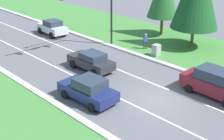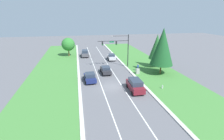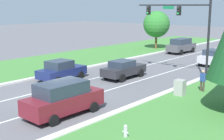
{
  "view_description": "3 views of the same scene",
  "coord_description": "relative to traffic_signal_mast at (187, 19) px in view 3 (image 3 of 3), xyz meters",
  "views": [
    {
      "loc": [
        -15.84,
        -11.77,
        10.67
      ],
      "look_at": [
        -0.53,
        4.15,
        1.17
      ],
      "focal_mm": 50.0,
      "sensor_mm": 36.0,
      "label": 1
    },
    {
      "loc": [
        -5.68,
        -27.95,
        12.22
      ],
      "look_at": [
        0.97,
        4.82,
        1.52
      ],
      "focal_mm": 28.0,
      "sensor_mm": 36.0,
      "label": 2
    },
    {
      "loc": [
        17.06,
        -13.83,
        6.33
      ],
      "look_at": [
        0.49,
        5.37,
        1.1
      ],
      "focal_mm": 50.0,
      "sensor_mm": 36.0,
      "label": 3
    }
  ],
  "objects": [
    {
      "name": "curb_strip_right",
      "position": [
        1.56,
        -11.17,
        -5.11
      ],
      "size": [
        0.5,
        90.0,
        0.15
      ],
      "color": "beige",
      "rests_on": "ground_plane"
    },
    {
      "name": "ground_plane",
      "position": [
        -4.09,
        -11.17,
        -5.19
      ],
      "size": [
        160.0,
        160.0,
        0.0
      ],
      "primitive_type": "plane",
      "color": "#5B5B60"
    },
    {
      "name": "lane_stripe_inner_left",
      "position": [
        -5.89,
        -11.17,
        -5.19
      ],
      "size": [
        0.14,
        81.0,
        0.01
      ],
      "color": "white",
      "rests_on": "ground_plane"
    },
    {
      "name": "navy_sedan",
      "position": [
        -7.69,
        -7.82,
        -4.34
      ],
      "size": [
        2.32,
        4.5,
        1.72
      ],
      "rotation": [
        0.0,
        0.0,
        0.06
      ],
      "color": "navy",
      "rests_on": "ground_plane"
    },
    {
      "name": "utility_cabinet",
      "position": [
        2.62,
        -5.6,
        -4.59
      ],
      "size": [
        0.7,
        0.6,
        1.2
      ],
      "color": "#9E9E99",
      "rests_on": "ground_plane"
    },
    {
      "name": "traffic_signal_mast",
      "position": [
        0.0,
        0.0,
        0.0
      ],
      "size": [
        7.26,
        0.41,
        7.81
      ],
      "color": "black",
      "rests_on": "ground_plane"
    },
    {
      "name": "burgundy_suv",
      "position": [
        -0.65,
        -13.61,
        -4.16
      ],
      "size": [
        2.2,
        4.91,
        2.02
      ],
      "rotation": [
        0.0,
        0.0,
        -0.02
      ],
      "color": "maroon",
      "rests_on": "ground_plane"
    },
    {
      "name": "oak_near_left_tree",
      "position": [
        -12.25,
        14.24,
        -1.51
      ],
      "size": [
        3.9,
        3.9,
        5.64
      ],
      "color": "brown",
      "rests_on": "ground_plane"
    },
    {
      "name": "silver_sedan",
      "position": [
        -0.44,
        7.42,
        -4.31
      ],
      "size": [
        2.16,
        4.32,
        1.74
      ],
      "rotation": [
        0.0,
        0.0,
        -0.06
      ],
      "color": "silver",
      "rests_on": "ground_plane"
    },
    {
      "name": "lane_stripe_inner_right",
      "position": [
        -2.29,
        -11.17,
        -5.19
      ],
      "size": [
        0.14,
        81.0,
        0.01
      ],
      "color": "white",
      "rests_on": "ground_plane"
    },
    {
      "name": "curb_strip_left",
      "position": [
        -9.74,
        -11.17,
        -5.11
      ],
      "size": [
        0.5,
        90.0,
        0.15
      ],
      "color": "beige",
      "rests_on": "ground_plane"
    },
    {
      "name": "graphite_suv",
      "position": [
        -7.48,
        13.12,
        -4.16
      ],
      "size": [
        2.23,
        4.9,
        2.0
      ],
      "rotation": [
        0.0,
        0.0,
        -0.04
      ],
      "color": "#4C4C51",
      "rests_on": "ground_plane"
    },
    {
      "name": "fire_hydrant",
      "position": [
        4.19,
        -13.81,
        -4.85
      ],
      "size": [
        0.34,
        0.2,
        0.7
      ],
      "color": "#B7B7BC",
      "rests_on": "ground_plane"
    },
    {
      "name": "charcoal_sedan",
      "position": [
        -3.99,
        -3.79,
        -4.36
      ],
      "size": [
        2.03,
        4.45,
        1.61
      ],
      "rotation": [
        0.0,
        0.0,
        0.01
      ],
      "color": "#28282D",
      "rests_on": "ground_plane"
    },
    {
      "name": "grass_verge_right",
      "position": [
        6.81,
        -11.17,
        -5.15
      ],
      "size": [
        10.0,
        90.0,
        0.08
      ],
      "color": "#427F38",
      "rests_on": "ground_plane"
    },
    {
      "name": "pedestrian",
      "position": [
        3.38,
        -3.58,
        -4.25
      ],
      "size": [
        0.43,
        0.34,
        1.69
      ],
      "rotation": [
        0.0,
        0.0,
        2.77
      ],
      "color": "#42382D",
      "rests_on": "ground_plane"
    }
  ]
}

